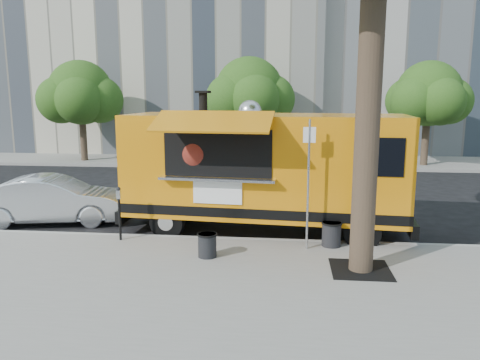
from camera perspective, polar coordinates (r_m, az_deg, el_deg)
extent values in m
plane|color=black|center=(12.69, 0.77, -6.52)|extent=(120.00, 120.00, 0.00)
cube|color=gray|center=(8.93, -1.59, -13.49)|extent=(60.00, 6.00, 0.15)
cube|color=#999993|center=(11.78, 0.36, -7.48)|extent=(60.00, 0.14, 0.16)
cube|color=gray|center=(25.87, 3.44, 2.32)|extent=(60.00, 5.00, 0.15)
cube|color=gray|center=(37.29, 24.25, 19.24)|extent=(20.00, 14.00, 20.00)
cylinder|color=#33261C|center=(9.42, 15.36, 8.27)|extent=(0.48, 0.48, 6.50)
cube|color=black|center=(10.06, 14.46, -10.52)|extent=(1.20, 1.20, 0.02)
cylinder|color=#33261C|center=(26.88, -18.55, 5.06)|extent=(0.36, 0.36, 2.60)
sphere|color=#1D4712|center=(26.79, -18.84, 10.05)|extent=(3.42, 3.42, 3.42)
cylinder|color=#33261C|center=(24.98, 1.09, 5.23)|extent=(0.36, 0.36, 2.60)
sphere|color=#1D4712|center=(24.88, 1.11, 10.74)|extent=(3.60, 3.60, 3.60)
cylinder|color=#33261C|center=(25.55, 21.65, 4.61)|extent=(0.36, 0.36, 2.60)
sphere|color=#1D4712|center=(25.45, 22.00, 9.75)|extent=(3.24, 3.24, 3.24)
cylinder|color=silver|center=(10.75, 8.31, -0.66)|extent=(0.06, 0.06, 3.00)
cube|color=white|center=(10.59, 8.47, 5.46)|extent=(0.28, 0.02, 0.35)
cylinder|color=black|center=(11.88, -14.45, -4.65)|extent=(0.06, 0.06, 1.05)
cube|color=silver|center=(11.73, -14.58, -1.70)|extent=(0.10, 0.08, 0.22)
sphere|color=black|center=(11.71, -14.61, -1.08)|extent=(0.11, 0.11, 0.11)
cube|color=orange|center=(12.44, 3.05, 1.95)|extent=(7.42, 3.05, 2.62)
cube|color=black|center=(12.64, 3.01, -2.83)|extent=(7.45, 3.07, 0.25)
cube|color=black|center=(12.78, 19.74, -4.68)|extent=(0.37, 2.34, 0.33)
cube|color=black|center=(13.69, -12.59, -3.34)|extent=(0.37, 2.34, 0.33)
cube|color=black|center=(12.45, 19.96, 3.28)|extent=(0.21, 1.96, 1.06)
cylinder|color=black|center=(11.67, 14.67, -6.10)|extent=(0.91, 0.39, 0.89)
cylinder|color=black|center=(13.65, 14.09, -3.69)|extent=(0.91, 0.39, 0.89)
cylinder|color=black|center=(12.31, -8.83, -5.02)|extent=(0.91, 0.39, 0.89)
cylinder|color=black|center=(14.20, -6.09, -2.89)|extent=(0.91, 0.39, 0.89)
cube|color=black|center=(11.43, -2.71, 3.32)|extent=(2.68, 0.40, 1.17)
cube|color=silver|center=(11.37, -2.87, 0.09)|extent=(2.89, 0.59, 0.06)
cube|color=orange|center=(10.80, -3.46, 7.13)|extent=(2.85, 1.28, 0.46)
cube|color=white|center=(11.51, -2.76, -1.55)|extent=(1.23, 0.14, 0.56)
cylinder|color=black|center=(12.64, -4.51, 9.29)|extent=(0.22, 0.22, 0.61)
sphere|color=silver|center=(12.60, 1.22, 8.30)|extent=(0.62, 0.62, 0.62)
sphere|color=maroon|center=(11.87, -5.27, 3.30)|extent=(0.94, 0.94, 0.94)
cylinder|color=#FF590C|center=(11.66, -5.57, 2.53)|extent=(0.39, 0.16, 0.38)
imported|color=silver|center=(14.56, -21.78, -2.27)|extent=(4.37, 2.22, 1.37)
cylinder|color=black|center=(10.43, -4.02, -7.93)|extent=(0.41, 0.41, 0.53)
cylinder|color=black|center=(10.36, -4.03, -6.64)|extent=(0.44, 0.44, 0.04)
cylinder|color=black|center=(11.32, 11.08, -6.49)|extent=(0.44, 0.44, 0.58)
cylinder|color=black|center=(11.25, 11.13, -5.18)|extent=(0.48, 0.48, 0.04)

